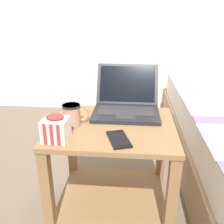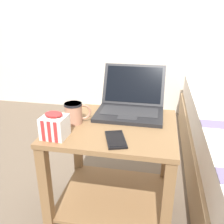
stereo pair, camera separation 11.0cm
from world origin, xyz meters
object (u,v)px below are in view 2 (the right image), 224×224
(snack_bag, at_px, (55,126))
(cell_phone, at_px, (116,139))
(laptop, at_px, (131,104))
(mug_front_left, at_px, (74,112))

(snack_bag, bearing_deg, cell_phone, 4.04)
(snack_bag, xyz_separation_m, cell_phone, (0.26, 0.02, -0.05))
(laptop, xyz_separation_m, snack_bag, (-0.28, -0.34, 0.01))
(cell_phone, bearing_deg, mug_front_left, 148.70)
(laptop, relative_size, cell_phone, 2.08)
(mug_front_left, height_order, cell_phone, mug_front_left)
(mug_front_left, bearing_deg, laptop, 37.29)
(laptop, distance_m, snack_bag, 0.44)
(mug_front_left, distance_m, cell_phone, 0.27)
(cell_phone, bearing_deg, snack_bag, -175.96)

